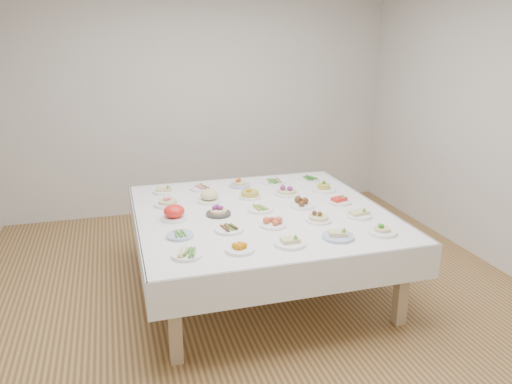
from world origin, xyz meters
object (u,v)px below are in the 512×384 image
object	(u,v)px
dish_0	(187,253)
dish_12	(260,209)
display_table	(261,218)
dish_24	(310,179)

from	to	relation	value
dish_0	dish_12	world-z (taller)	dish_0
display_table	dish_24	xyz separation A→B (m)	(0.78, 0.77, 0.09)
dish_0	dish_12	xyz separation A→B (m)	(0.77, 0.77, -0.00)
display_table	dish_12	size ratio (longest dim) A/B	9.75
display_table	dish_24	distance (m)	1.09
dish_12	dish_24	bearing A→B (deg)	44.17
dish_0	dish_24	distance (m)	2.18
display_table	dish_0	bearing A→B (deg)	-135.49
dish_0	dish_12	distance (m)	1.09
dish_0	dish_24	world-z (taller)	dish_0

